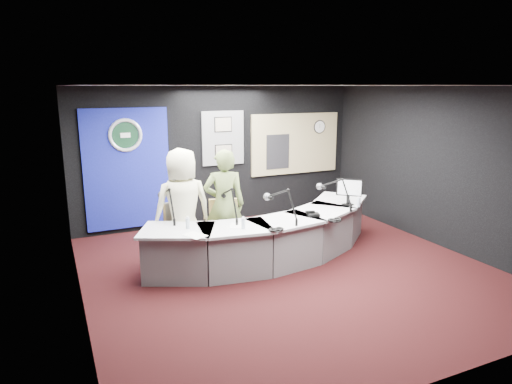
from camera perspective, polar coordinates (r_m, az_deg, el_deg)
name	(u,v)px	position (r m, az deg, el deg)	size (l,w,h in m)	color
ground	(289,270)	(7.21, 4.16, -9.73)	(6.00, 6.00, 0.00)	black
ceiling	(292,85)	(6.64, 4.57, 13.14)	(6.00, 6.00, 0.02)	silver
wall_back	(221,155)	(9.48, -4.46, 4.63)	(6.00, 0.02, 2.80)	black
wall_front	(451,244)	(4.50, 23.25, -6.04)	(6.00, 0.02, 2.80)	black
wall_left	(75,203)	(5.97, -21.74, -1.32)	(0.02, 6.00, 2.80)	black
wall_right	(441,167)	(8.63, 22.11, 2.86)	(0.02, 6.00, 2.80)	black
broadcast_desk	(271,237)	(7.51, 1.85, -5.69)	(4.50, 1.90, 0.75)	silver
backdrop_panel	(127,169)	(9.01, -15.80, 2.76)	(1.60, 0.05, 2.30)	navy
agency_seal	(125,135)	(8.88, -16.02, 6.84)	(0.63, 0.63, 0.07)	silver
seal_center	(125,135)	(8.88, -16.02, 6.85)	(0.48, 0.48, 0.01)	black
pinboard	(223,138)	(9.42, -4.15, 6.73)	(0.90, 0.04, 1.10)	slate
framed_photo_upper	(223,125)	(9.37, -4.11, 8.41)	(0.34, 0.02, 0.27)	gray
framed_photo_lower	(224,152)	(9.43, -4.05, 5.02)	(0.34, 0.02, 0.27)	gray
booth_window_frame	(295,144)	(10.16, 4.93, 6.05)	(2.12, 0.06, 1.32)	tan
booth_glow	(295,144)	(10.16, 4.96, 6.04)	(2.00, 0.02, 1.20)	beige
equipment_rack	(278,152)	(9.95, 2.73, 5.05)	(0.55, 0.02, 0.75)	black
wall_clock	(320,127)	(10.41, 7.96, 8.07)	(0.28, 0.28, 0.01)	white
armchair_left	(184,236)	(7.39, -9.03, -5.42)	(0.52, 0.52, 0.93)	tan
armchair_right	(225,233)	(7.55, -3.92, -5.20)	(0.48, 0.48, 0.85)	tan
draped_jacket	(180,222)	(7.58, -9.51, -3.73)	(0.50, 0.10, 0.70)	gray
person_man	(183,207)	(7.26, -9.16, -1.88)	(0.91, 0.60, 1.87)	beige
person_woman	(224,205)	(7.42, -3.98, -1.61)	(0.67, 0.44, 1.82)	#5B6C38
computer_monitor	(349,187)	(8.11, 11.50, 0.58)	(0.43, 0.03, 0.30)	black
desk_phone	(313,215)	(7.40, 7.15, -2.82)	(0.19, 0.15, 0.05)	black
headphones_near	(335,220)	(7.19, 9.81, -3.44)	(0.22, 0.22, 0.04)	black
headphones_far	(276,229)	(6.62, 2.54, -4.70)	(0.19, 0.19, 0.03)	black
paper_stack	(195,235)	(6.47, -7.65, -5.39)	(0.23, 0.32, 0.00)	white
notepad	(237,225)	(6.86, -2.43, -4.19)	(0.19, 0.28, 0.00)	white
boom_mic_a	(167,202)	(7.17, -11.02, -1.19)	(0.16, 0.74, 0.60)	black
boom_mic_b	(229,201)	(7.08, -3.42, -1.16)	(0.16, 0.74, 0.60)	black
boom_mic_c	(281,203)	(6.99, 3.20, -1.34)	(0.33, 0.70, 0.60)	black
boom_mic_d	(335,191)	(7.85, 9.85, 0.10)	(0.39, 0.68, 0.60)	black
water_bottles	(285,214)	(7.16, 3.63, -2.73)	(3.11, 0.40, 0.18)	silver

